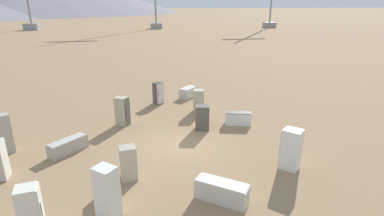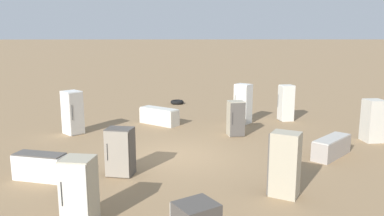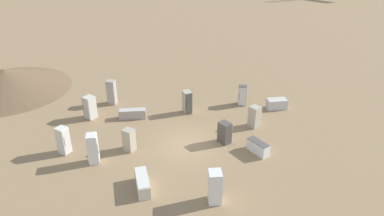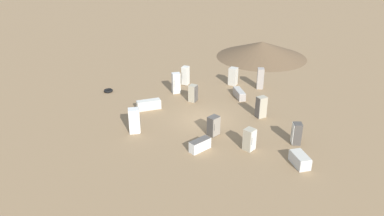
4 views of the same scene
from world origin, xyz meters
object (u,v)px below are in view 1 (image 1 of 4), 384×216
(discarded_fridge_0, at_px, (158,93))
(discarded_fridge_2, at_px, (222,191))
(discarded_fridge_12, at_px, (107,192))
(discarded_fridge_3, at_px, (128,163))
(discarded_fridge_11, at_px, (4,134))
(discarded_fridge_4, at_px, (122,111))
(discarded_fridge_13, at_px, (31,212))
(discarded_fridge_5, at_px, (238,118))
(discarded_fridge_8, at_px, (68,146))
(discarded_fridge_1, at_px, (198,101))
(discarded_fridge_9, at_px, (202,118))
(discarded_fridge_10, at_px, (188,92))
(discarded_fridge_7, at_px, (291,149))

(discarded_fridge_0, relative_size, discarded_fridge_2, 0.80)
(discarded_fridge_2, height_order, discarded_fridge_12, discarded_fridge_12)
(discarded_fridge_3, distance_m, discarded_fridge_11, 6.84)
(discarded_fridge_11, height_order, discarded_fridge_12, discarded_fridge_11)
(discarded_fridge_4, relative_size, discarded_fridge_12, 0.90)
(discarded_fridge_13, bearing_deg, discarded_fridge_0, 149.19)
(discarded_fridge_5, xyz_separation_m, discarded_fridge_8, (9.30, 1.70, -0.05))
(discarded_fridge_1, xyz_separation_m, discarded_fridge_3, (4.63, 7.36, -0.03))
(discarded_fridge_9, relative_size, discarded_fridge_10, 0.88)
(discarded_fridge_3, height_order, discarded_fridge_11, discarded_fridge_11)
(discarded_fridge_5, bearing_deg, discarded_fridge_1, -129.98)
(discarded_fridge_10, bearing_deg, discarded_fridge_8, -90.23)
(discarded_fridge_12, xyz_separation_m, discarded_fridge_13, (2.22, 0.48, -0.06))
(discarded_fridge_10, bearing_deg, discarded_fridge_7, -35.27)
(discarded_fridge_9, height_order, discarded_fridge_12, discarded_fridge_12)
(discarded_fridge_2, xyz_separation_m, discarded_fridge_8, (6.16, -5.15, -0.05))
(discarded_fridge_10, bearing_deg, discarded_fridge_13, -75.68)
(discarded_fridge_4, xyz_separation_m, discarded_fridge_5, (-6.73, 1.42, -0.46))
(discarded_fridge_10, bearing_deg, discarded_fridge_12, -68.71)
(discarded_fridge_3, height_order, discarded_fridge_5, discarded_fridge_3)
(discarded_fridge_7, bearing_deg, discarded_fridge_8, 116.98)
(discarded_fridge_0, distance_m, discarded_fridge_8, 8.45)
(discarded_fridge_13, bearing_deg, discarded_fridge_2, 86.35)
(discarded_fridge_9, distance_m, discarded_fridge_13, 10.02)
(discarded_fridge_13, bearing_deg, discarded_fridge_7, 93.71)
(discarded_fridge_0, bearing_deg, discarded_fridge_11, 6.72)
(discarded_fridge_2, distance_m, discarded_fridge_13, 6.24)
(discarded_fridge_11, bearing_deg, discarded_fridge_4, -3.27)
(discarded_fridge_7, height_order, discarded_fridge_9, discarded_fridge_7)
(discarded_fridge_9, bearing_deg, discarded_fridge_5, 19.56)
(discarded_fridge_1, height_order, discarded_fridge_11, discarded_fridge_11)
(discarded_fridge_4, relative_size, discarded_fridge_8, 0.96)
(discarded_fridge_1, distance_m, discarded_fridge_5, 3.28)
(discarded_fridge_0, distance_m, discarded_fridge_12, 12.28)
(discarded_fridge_7, relative_size, discarded_fridge_10, 1.13)
(discarded_fridge_11, bearing_deg, discarded_fridge_3, -59.26)
(discarded_fridge_5, relative_size, discarded_fridge_11, 0.83)
(discarded_fridge_8, bearing_deg, discarded_fridge_1, 76.49)
(discarded_fridge_13, bearing_deg, discarded_fridge_5, 119.76)
(discarded_fridge_8, distance_m, discarded_fridge_11, 3.07)
(discarded_fridge_12, bearing_deg, discarded_fridge_0, 118.53)
(discarded_fridge_2, distance_m, discarded_fridge_10, 13.04)
(discarded_fridge_8, bearing_deg, discarded_fridge_4, 96.51)
(discarded_fridge_0, height_order, discarded_fridge_12, discarded_fridge_12)
(discarded_fridge_1, height_order, discarded_fridge_2, discarded_fridge_1)
(discarded_fridge_0, relative_size, discarded_fridge_1, 1.01)
(discarded_fridge_2, xyz_separation_m, discarded_fridge_5, (-3.15, -6.84, 0.00))
(discarded_fridge_12, bearing_deg, discarded_fridge_3, 114.92)
(discarded_fridge_4, xyz_separation_m, discarded_fridge_13, (2.61, 8.78, 0.03))
(discarded_fridge_5, bearing_deg, discarded_fridge_9, -66.98)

